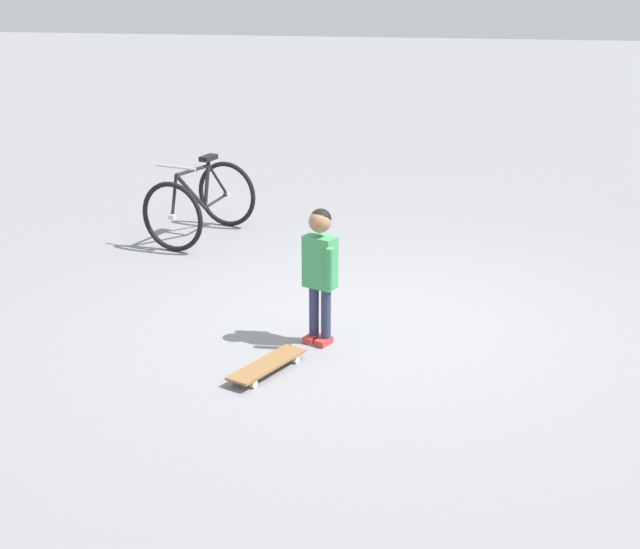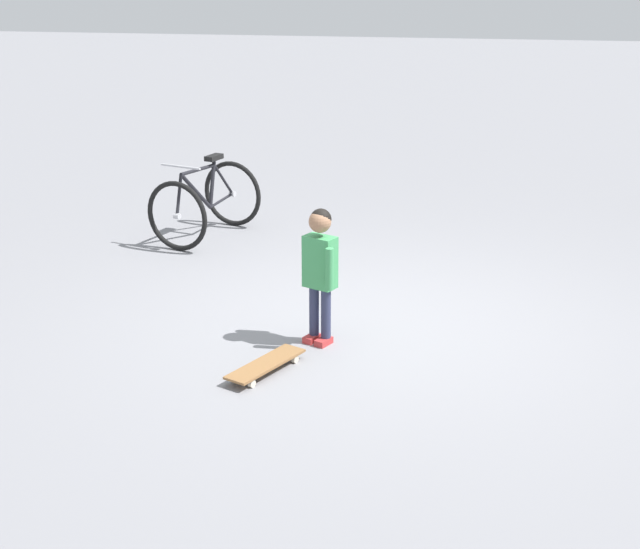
# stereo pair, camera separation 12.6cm
# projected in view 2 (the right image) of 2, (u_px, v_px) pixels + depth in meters

# --- Properties ---
(ground_plane) EXTENTS (50.00, 50.00, 0.00)m
(ground_plane) POSITION_uv_depth(u_px,v_px,m) (373.00, 324.00, 7.81)
(ground_plane) COLOR gray
(child_person) EXTENTS (0.34, 0.28, 1.06)m
(child_person) POSITION_uv_depth(u_px,v_px,m) (320.00, 261.00, 7.24)
(child_person) COLOR #2D3351
(child_person) RESTS_ON ground
(skateboard) EXTENTS (0.73, 0.48, 0.07)m
(skateboard) POSITION_uv_depth(u_px,v_px,m) (266.00, 364.00, 6.91)
(skateboard) COLOR olive
(skateboard) RESTS_ON ground
(bicycle_far) EXTENTS (1.24, 1.00, 0.85)m
(bicycle_far) POSITION_uv_depth(u_px,v_px,m) (206.00, 202.00, 9.98)
(bicycle_far) COLOR black
(bicycle_far) RESTS_ON ground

